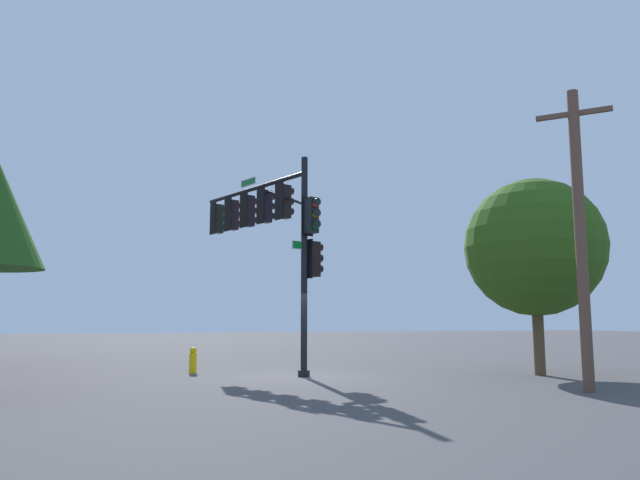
{
  "coord_description": "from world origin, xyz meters",
  "views": [
    {
      "loc": [
        -17.81,
        4.58,
        1.74
      ],
      "look_at": [
        -0.46,
        -0.38,
        4.11
      ],
      "focal_mm": 33.6,
      "sensor_mm": 36.0,
      "label": 1
    }
  ],
  "objects": [
    {
      "name": "ground_plane",
      "position": [
        0.0,
        0.0,
        0.0
      ],
      "size": [
        120.0,
        120.0,
        0.0
      ],
      "primitive_type": "plane",
      "color": "#464345"
    },
    {
      "name": "tree_mid",
      "position": [
        -1.53,
        -7.17,
        3.99
      ],
      "size": [
        4.37,
        4.37,
        6.18
      ],
      "color": "brown",
      "rests_on": "ground_plane"
    },
    {
      "name": "utility_pole",
      "position": [
        -5.55,
        -5.6,
        3.88
      ],
      "size": [
        1.32,
        1.4,
        7.48
      ],
      "color": "brown",
      "rests_on": "ground_plane"
    },
    {
      "name": "signal_pole_assembly",
      "position": [
        1.81,
        0.71,
        4.92
      ],
      "size": [
        6.2,
        3.1,
        6.79
      ],
      "color": "black",
      "rests_on": "ground_plane"
    },
    {
      "name": "fire_hydrant",
      "position": [
        2.13,
        3.14,
        0.41
      ],
      "size": [
        0.33,
        0.24,
        0.83
      ],
      "color": "yellow",
      "rests_on": "ground_plane"
    }
  ]
}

